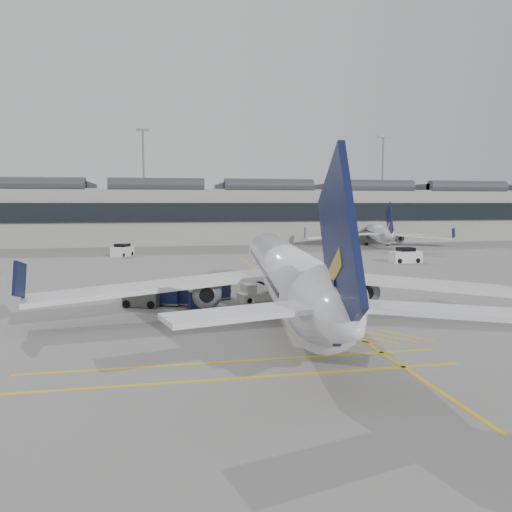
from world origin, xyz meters
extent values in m
plane|color=gray|center=(0.00, 0.00, 0.00)|extent=(220.00, 220.00, 0.00)
cube|color=#9E9E99|center=(0.00, 72.00, 5.50)|extent=(200.00, 20.00, 11.00)
cube|color=black|center=(0.00, 61.80, 6.50)|extent=(200.00, 0.50, 3.60)
cube|color=#38383D|center=(0.00, 72.00, 11.70)|extent=(200.00, 18.00, 1.40)
cylinder|color=slate|center=(-5.00, 86.00, 12.50)|extent=(0.44, 0.44, 25.00)
cube|color=slate|center=(-5.00, 86.00, 25.20)|extent=(3.00, 0.60, 0.50)
cylinder|color=slate|center=(55.00, 86.00, 12.50)|extent=(0.44, 0.44, 25.00)
cube|color=slate|center=(55.00, 86.00, 25.20)|extent=(3.00, 0.60, 0.50)
cube|color=gold|center=(10.00, 10.00, 0.01)|extent=(0.25, 60.00, 0.01)
cylinder|color=white|center=(7.42, 1.23, 3.19)|extent=(7.57, 30.61, 3.81)
cone|color=white|center=(9.57, 18.31, 3.19)|extent=(4.28, 4.49, 3.81)
cone|color=white|center=(5.22, -16.25, 3.59)|extent=(4.38, 5.30, 3.81)
cube|color=white|center=(-2.31, 0.92, 2.28)|extent=(17.59, 6.81, 0.35)
cube|color=white|center=(16.78, -1.48, 2.28)|extent=(17.13, 10.62, 0.35)
cylinder|color=slate|center=(1.66, 2.46, 1.57)|extent=(2.56, 3.88, 2.13)
cylinder|color=slate|center=(13.31, 1.00, 1.57)|extent=(2.56, 3.88, 2.13)
cube|color=#0B1133|center=(5.30, -15.65, 6.43)|extent=(1.26, 7.68, 8.48)
cylinder|color=black|center=(8.88, 12.78, 0.32)|extent=(0.36, 0.68, 0.65)
cylinder|color=black|center=(4.59, -0.97, 0.40)|extent=(0.80, 0.89, 0.81)
cylinder|color=black|center=(9.62, -1.60, 0.40)|extent=(0.80, 0.89, 0.81)
cylinder|color=white|center=(40.61, 57.93, 2.53)|extent=(9.09, 24.06, 3.02)
cone|color=white|center=(44.11, 71.12, 2.53)|extent=(3.74, 3.88, 3.02)
cone|color=white|center=(37.03, 44.42, 2.85)|extent=(3.91, 4.50, 3.02)
cube|color=white|center=(32.93, 58.72, 1.81)|extent=(13.79, 3.64, 0.28)
cube|color=white|center=(47.67, 54.81, 1.81)|extent=(13.03, 9.83, 0.28)
cylinder|color=slate|center=(36.21, 59.51, 1.24)|extent=(2.37, 3.23, 1.69)
cylinder|color=slate|center=(45.21, 57.12, 1.24)|extent=(2.37, 3.23, 1.69)
cube|color=#0B1133|center=(37.15, 44.89, 5.10)|extent=(1.80, 5.97, 6.72)
cylinder|color=black|center=(42.97, 66.85, 0.26)|extent=(0.35, 0.55, 0.51)
cylinder|color=black|center=(38.15, 56.50, 0.32)|extent=(0.71, 0.76, 0.64)
cylinder|color=black|center=(42.03, 55.47, 0.32)|extent=(0.71, 0.76, 0.64)
cube|color=silver|center=(6.45, 5.96, 0.34)|extent=(3.99, 2.49, 0.69)
cube|color=black|center=(7.38, 6.24, 1.13)|extent=(3.49, 2.00, 1.45)
cube|color=silver|center=(5.42, 5.64, 1.03)|extent=(1.22, 1.48, 0.88)
cylinder|color=black|center=(5.34, 4.90, 0.22)|extent=(0.46, 0.29, 0.43)
cylinder|color=black|center=(4.94, 6.21, 0.22)|extent=(0.46, 0.29, 0.43)
cylinder|color=black|center=(7.96, 5.70, 0.22)|extent=(0.46, 0.29, 0.43)
cylinder|color=black|center=(7.56, 7.01, 0.22)|extent=(0.46, 0.29, 0.43)
cube|color=gray|center=(-0.99, 5.24, 0.18)|extent=(2.15, 1.99, 0.12)
cube|color=#121B45|center=(-0.99, 5.24, 0.99)|extent=(1.99, 1.89, 1.47)
cube|color=silver|center=(-0.99, 5.24, 1.76)|extent=(2.06, 1.95, 0.10)
cylinder|color=black|center=(-1.86, 5.03, 0.11)|extent=(0.24, 0.18, 0.22)
cylinder|color=black|center=(-1.41, 6.04, 0.11)|extent=(0.24, 0.18, 0.22)
cylinder|color=black|center=(-0.57, 4.45, 0.11)|extent=(0.24, 0.18, 0.22)
cylinder|color=black|center=(-0.12, 5.46, 0.11)|extent=(0.24, 0.18, 0.22)
cube|color=gray|center=(0.98, 2.67, 0.17)|extent=(1.69, 1.44, 0.11)
cube|color=#121B45|center=(0.98, 2.67, 0.90)|extent=(1.55, 1.38, 1.34)
cube|color=silver|center=(0.98, 2.67, 1.61)|extent=(1.60, 1.43, 0.09)
cylinder|color=black|center=(0.38, 2.10, 0.10)|extent=(0.21, 0.11, 0.20)
cylinder|color=black|center=(0.28, 3.11, 0.10)|extent=(0.21, 0.11, 0.20)
cylinder|color=black|center=(1.67, 2.23, 0.10)|extent=(0.21, 0.11, 0.20)
cylinder|color=black|center=(1.57, 3.24, 0.10)|extent=(0.21, 0.11, 0.20)
cube|color=gray|center=(3.17, 7.02, 0.16)|extent=(1.87, 1.70, 0.11)
cube|color=#121B45|center=(3.17, 7.02, 0.89)|extent=(1.73, 1.61, 1.32)
cube|color=silver|center=(3.17, 7.02, 1.58)|extent=(1.78, 1.67, 0.09)
cylinder|color=black|center=(2.73, 6.35, 0.10)|extent=(0.22, 0.15, 0.20)
cylinder|color=black|center=(2.41, 7.29, 0.10)|extent=(0.22, 0.15, 0.20)
cylinder|color=black|center=(3.94, 6.75, 0.10)|extent=(0.22, 0.15, 0.20)
cylinder|color=black|center=(3.62, 7.70, 0.10)|extent=(0.22, 0.15, 0.20)
cube|color=gray|center=(0.19, 5.05, 0.17)|extent=(1.96, 1.80, 0.11)
cube|color=#121B45|center=(0.19, 5.05, 0.91)|extent=(1.81, 1.71, 1.35)
cube|color=silver|center=(0.19, 5.05, 1.62)|extent=(1.87, 1.77, 0.09)
cylinder|color=black|center=(-0.61, 4.82, 0.10)|extent=(0.23, 0.16, 0.21)
cylinder|color=black|center=(-0.22, 5.77, 0.10)|extent=(0.23, 0.16, 0.21)
cylinder|color=black|center=(0.61, 4.34, 0.10)|extent=(0.23, 0.16, 0.21)
cylinder|color=black|center=(0.99, 5.29, 0.10)|extent=(0.23, 0.16, 0.21)
imported|color=orange|center=(4.08, 7.62, 0.84)|extent=(0.65, 0.73, 1.67)
imported|color=#FF5B0D|center=(1.49, 2.20, 0.87)|extent=(0.94, 0.79, 1.75)
cube|color=#505447|center=(-3.25, 5.29, 0.62)|extent=(3.21, 2.55, 1.12)
cube|color=#505447|center=(-3.25, 5.29, 1.29)|extent=(1.73, 1.73, 0.56)
cylinder|color=black|center=(-4.45, 4.96, 0.31)|extent=(0.69, 0.48, 0.63)
cylinder|color=black|center=(-3.94, 6.33, 0.31)|extent=(0.69, 0.48, 0.63)
cylinder|color=black|center=(-2.57, 4.26, 0.31)|extent=(0.69, 0.48, 0.63)
cylinder|color=black|center=(-2.06, 5.62, 0.31)|extent=(0.69, 0.48, 0.63)
cone|color=#F24C0A|center=(9.96, 22.65, 0.27)|extent=(0.39, 0.39, 0.55)
cone|color=#F24C0A|center=(15.65, 6.78, 0.22)|extent=(0.32, 0.32, 0.45)
cube|color=silver|center=(-7.45, 44.87, 0.75)|extent=(3.45, 4.34, 1.51)
cube|color=black|center=(-7.45, 44.87, 1.67)|extent=(2.50, 2.55, 0.65)
cylinder|color=black|center=(-7.24, 43.33, 0.32)|extent=(0.50, 0.68, 0.65)
cylinder|color=black|center=(-8.79, 44.10, 0.32)|extent=(0.50, 0.68, 0.65)
cylinder|color=black|center=(-6.10, 45.65, 0.32)|extent=(0.50, 0.68, 0.65)
cylinder|color=black|center=(-7.65, 46.41, 0.32)|extent=(0.50, 0.68, 0.65)
cube|color=silver|center=(31.80, 28.76, 0.80)|extent=(4.11, 2.08, 1.59)
cube|color=black|center=(31.80, 28.76, 1.76)|extent=(2.06, 1.95, 0.68)
cylinder|color=black|center=(30.44, 27.84, 0.34)|extent=(0.68, 0.26, 0.68)
cylinder|color=black|center=(30.43, 29.66, 0.34)|extent=(0.68, 0.26, 0.68)
cylinder|color=black|center=(33.17, 27.86, 0.34)|extent=(0.68, 0.26, 0.68)
cylinder|color=black|center=(33.16, 29.68, 0.34)|extent=(0.68, 0.26, 0.68)
camera|label=1|loc=(-1.93, -34.86, 8.15)|focal=35.00mm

